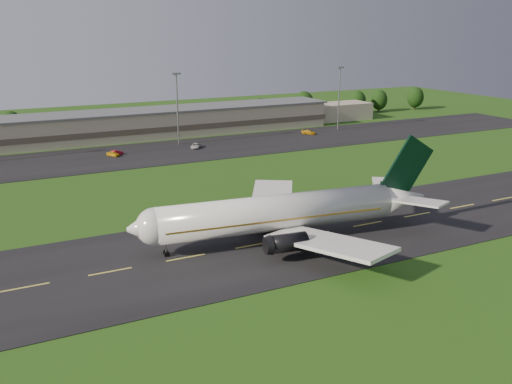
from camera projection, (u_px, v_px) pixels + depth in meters
name	position (u px, v px, depth m)	size (l,w,h in m)	color
ground	(313.00, 235.00, 92.89)	(360.00, 360.00, 0.00)	#204210
taxiway	(313.00, 234.00, 92.87)	(220.00, 30.00, 0.10)	black
apron	(171.00, 151.00, 154.62)	(260.00, 30.00, 0.10)	black
airliner	(282.00, 213.00, 88.89)	(51.20, 41.88, 15.57)	white
terminal	(165.00, 123.00, 177.02)	(145.00, 16.00, 8.40)	#C2B494
light_mast_centre	(177.00, 100.00, 160.10)	(2.40, 1.20, 20.35)	gray
light_mast_east	(339.00, 91.00, 183.89)	(2.40, 1.20, 20.35)	gray
tree_line	(213.00, 111.00, 194.41)	(198.77, 8.16, 10.77)	black
service_vehicle_a	(113.00, 154.00, 148.50)	(1.52, 3.78, 1.29)	#E3A70D
service_vehicle_b	(116.00, 153.00, 150.24)	(1.27, 3.64, 1.20)	#A70B22
service_vehicle_c	(196.00, 146.00, 158.57)	(2.22, 4.82, 1.34)	silver
service_vehicle_d	(309.00, 132.00, 178.96)	(1.85, 4.54, 1.32)	#CA8D0B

